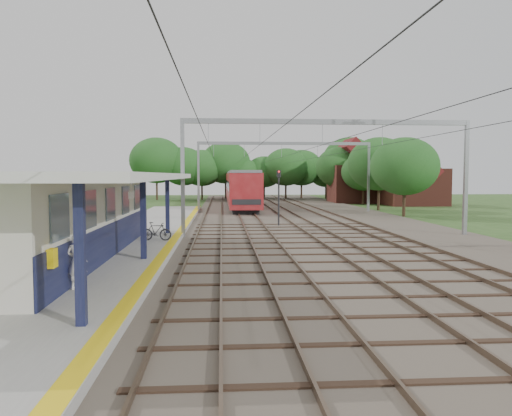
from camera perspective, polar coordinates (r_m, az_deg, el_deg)
name	(u,v)px	position (r m, az deg, el deg)	size (l,w,h in m)	color
ground	(316,302)	(14.96, 6.90, -10.63)	(160.00, 160.00, 0.00)	#2D4C1E
ballast_bed	(297,216)	(44.89, 4.70, -0.92)	(18.00, 90.00, 0.10)	#473D33
platform	(137,238)	(28.84, -13.43, -3.38)	(5.00, 52.00, 0.35)	gray
yellow_stripe	(177,235)	(28.54, -8.97, -3.03)	(0.45, 52.00, 0.01)	yellow
station_building	(75,215)	(22.15, -20.00, -0.78)	(3.41, 18.00, 3.40)	beige
canopy	(95,177)	(20.84, -17.92, 3.40)	(6.40, 20.00, 3.44)	#111536
rail_tracks	(269,215)	(44.57, 1.52, -0.78)	(11.80, 88.00, 0.15)	brown
catenary_system	(299,153)	(40.03, 4.89, 6.33)	(17.22, 88.00, 7.00)	gray
tree_band	(267,167)	(71.66, 1.32, 4.74)	(31.72, 30.88, 8.82)	#382619
house_near	(414,181)	(64.75, 17.58, 2.96)	(7.00, 6.12, 7.89)	brown
house_far	(361,179)	(68.83, 11.86, 3.29)	(8.00, 6.12, 8.66)	brown
person	(77,262)	(15.59, -19.78, -5.78)	(0.61, 0.40, 1.67)	silver
bicycle	(156,231)	(26.20, -11.35, -2.63)	(0.45, 1.58, 0.95)	black
train	(239,186)	(64.21, -1.96, 2.48)	(3.12, 38.80, 4.08)	black
signal_post	(279,192)	(35.82, 2.62, 1.83)	(0.32, 0.29, 4.07)	black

